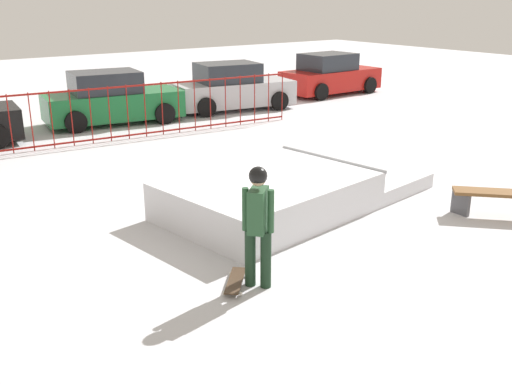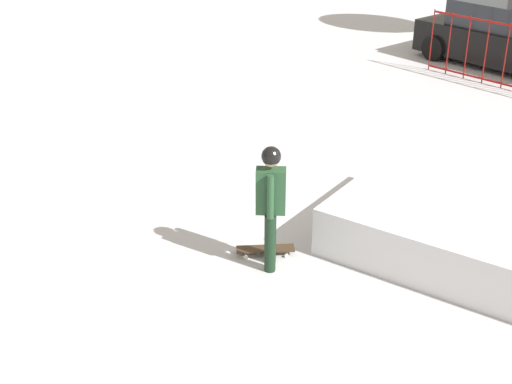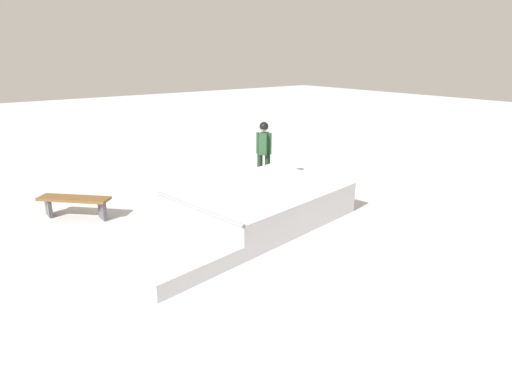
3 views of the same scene
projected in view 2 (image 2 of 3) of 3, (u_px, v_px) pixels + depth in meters
name	position (u px, v px, depth m)	size (l,w,h in m)	color
ground_plane	(490.00, 251.00, 9.79)	(60.00, 60.00, 0.00)	silver
skate_ramp	(509.00, 243.00, 9.37)	(5.72, 3.36, 0.74)	silver
skater	(271.00, 199.00, 9.01)	(0.43, 0.41, 1.73)	black
skateboard	(265.00, 249.00, 9.70)	(0.69, 0.73, 0.09)	#3F2D1E
parked_car_black	(498.00, 37.00, 17.83)	(4.27, 2.29, 1.60)	black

